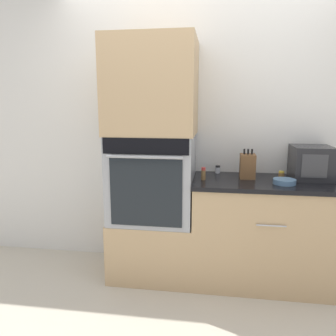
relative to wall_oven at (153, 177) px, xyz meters
name	(u,v)px	position (x,y,z in m)	size (l,w,h in m)	color
ground_plane	(191,293)	(0.36, -0.30, -0.89)	(12.00, 12.00, 0.00)	beige
wall_back	(198,133)	(0.36, 0.33, 0.36)	(8.00, 0.05, 2.50)	silver
oven_cabinet_base	(154,245)	(0.00, 0.00, -0.63)	(0.73, 0.60, 0.52)	tan
wall_oven	(153,177)	(0.00, 0.00, 0.00)	(0.70, 0.64, 0.74)	#9EA0A5
oven_cabinet_upper	(152,87)	(0.00, 0.00, 0.76)	(0.73, 0.60, 0.78)	tan
counter_unit	(264,232)	(0.96, 0.00, -0.44)	(1.22, 0.63, 0.90)	tan
microwave	(311,163)	(1.33, 0.12, 0.14)	(0.32, 0.33, 0.28)	#232326
knife_block	(247,166)	(0.80, 0.07, 0.11)	(0.13, 0.14, 0.25)	brown
bowl	(284,182)	(1.08, -0.10, 0.02)	(0.18, 0.18, 0.04)	#517599
condiment_jar_near	(218,169)	(0.56, 0.24, 0.04)	(0.04, 0.04, 0.07)	silver
condiment_jar_mid	(281,175)	(1.09, 0.09, 0.04)	(0.05, 0.05, 0.07)	brown
condiment_jar_far	(203,174)	(0.44, -0.05, 0.06)	(0.04, 0.04, 0.11)	brown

